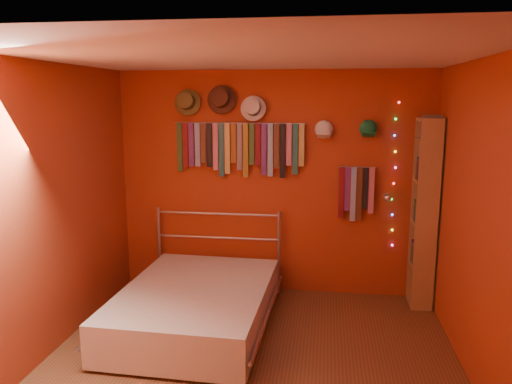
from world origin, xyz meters
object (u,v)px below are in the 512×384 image
at_px(reading_lamp, 387,197).
at_px(bed, 196,306).
at_px(bookshelf, 429,213).
at_px(tie_rack, 240,146).

distance_m(reading_lamp, bed, 2.24).
relative_size(reading_lamp, bed, 0.16).
bearing_deg(reading_lamp, bookshelf, 4.27).
xyz_separation_m(tie_rack, bookshelf, (2.03, -0.15, -0.66)).
bearing_deg(bookshelf, bed, -158.92).
height_order(tie_rack, bed, tie_rack).
bearing_deg(bed, bookshelf, 22.81).
bearing_deg(reading_lamp, bed, -155.37).
relative_size(tie_rack, bookshelf, 0.72).
distance_m(bookshelf, bed, 2.57).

